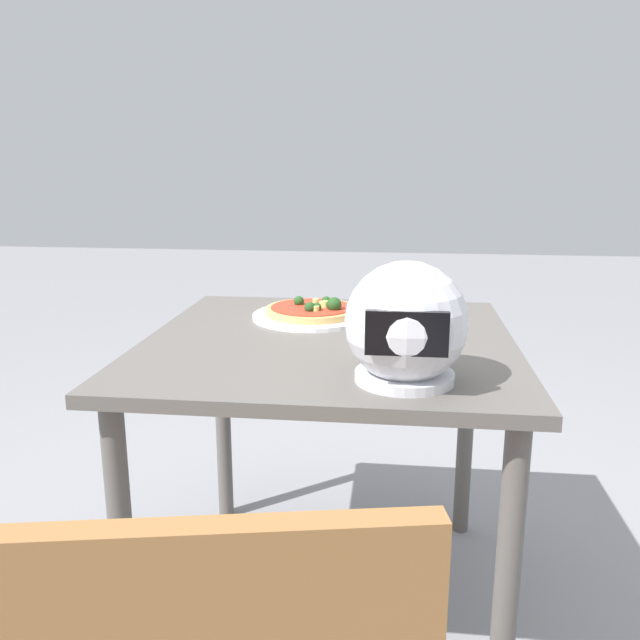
{
  "coord_description": "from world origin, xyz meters",
  "views": [
    {
      "loc": [
        -0.16,
        1.56,
        1.19
      ],
      "look_at": [
        0.04,
        -0.1,
        0.78
      ],
      "focal_mm": 36.53,
      "sensor_mm": 36.0,
      "label": 1
    }
  ],
  "objects_px": {
    "drinking_glass": "(387,322)",
    "motorcycle_helmet": "(406,325)",
    "pizza": "(313,310)",
    "dining_table": "(329,375)"
  },
  "relations": [
    {
      "from": "dining_table",
      "to": "pizza",
      "type": "distance_m",
      "value": 0.25
    },
    {
      "from": "dining_table",
      "to": "motorcycle_helmet",
      "type": "distance_m",
      "value": 0.42
    },
    {
      "from": "pizza",
      "to": "drinking_glass",
      "type": "xyz_separation_m",
      "value": [
        -0.21,
        0.22,
        0.03
      ]
    },
    {
      "from": "drinking_glass",
      "to": "motorcycle_helmet",
      "type": "bearing_deg",
      "value": 98.14
    },
    {
      "from": "motorcycle_helmet",
      "to": "drinking_glass",
      "type": "height_order",
      "value": "motorcycle_helmet"
    },
    {
      "from": "motorcycle_helmet",
      "to": "drinking_glass",
      "type": "distance_m",
      "value": 0.3
    },
    {
      "from": "pizza",
      "to": "drinking_glass",
      "type": "relative_size",
      "value": 2.55
    },
    {
      "from": "motorcycle_helmet",
      "to": "drinking_glass",
      "type": "bearing_deg",
      "value": -81.86
    },
    {
      "from": "pizza",
      "to": "motorcycle_helmet",
      "type": "height_order",
      "value": "motorcycle_helmet"
    },
    {
      "from": "dining_table",
      "to": "pizza",
      "type": "relative_size",
      "value": 3.57
    }
  ]
}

